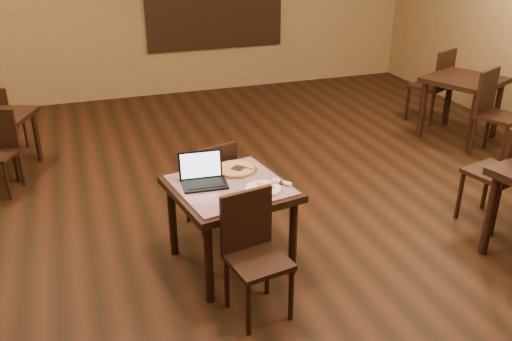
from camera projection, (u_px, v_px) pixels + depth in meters
name	position (u px, v px, depth m)	size (l,w,h in m)	color
ground	(305.00, 232.00, 5.19)	(10.00, 10.00, 0.00)	black
wall_back	(185.00, 3.00, 8.84)	(8.00, 0.02, 3.00)	#97754D
tiled_table	(230.00, 195.00, 4.45)	(1.07, 1.07, 0.76)	black
chair_main_near	(253.00, 247.00, 3.97)	(0.48, 0.48, 0.95)	black
chair_main_far	(213.00, 181.00, 5.06)	(0.47, 0.47, 0.89)	black
laptop	(203.00, 175.00, 4.42)	(0.38, 0.31, 0.24)	black
plate	(263.00, 189.00, 4.32)	(0.29, 0.29, 0.02)	white
pizza_slice	(263.00, 187.00, 4.31)	(0.18, 0.18, 0.02)	beige
pizza_pan	(235.00, 170.00, 4.65)	(0.38, 0.38, 0.01)	silver
pizza_whole	(235.00, 169.00, 4.65)	(0.34, 0.34, 0.02)	beige
spatula	(238.00, 168.00, 4.63)	(0.10, 0.24, 0.01)	silver
napkin_roll	(282.00, 182.00, 4.40)	(0.14, 0.16, 0.04)	white
other_table_a	(463.00, 88.00, 7.21)	(1.17, 1.17, 0.83)	black
other_table_a_chair_near	(493.00, 108.00, 6.69)	(0.62, 0.62, 1.08)	black
other_table_a_chair_far	(436.00, 82.00, 7.80)	(0.62, 0.62, 1.08)	black
other_table_c_chair_far	(506.00, 169.00, 5.06)	(0.56, 0.56, 1.08)	black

